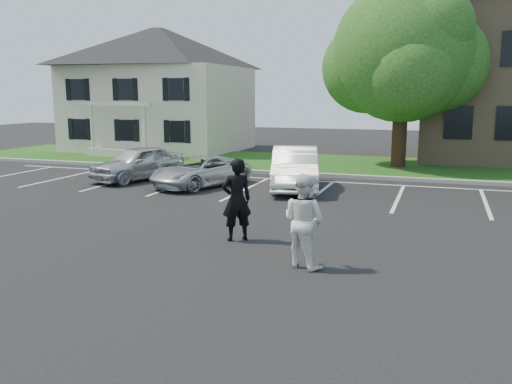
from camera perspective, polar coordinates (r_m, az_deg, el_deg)
ground_plane at (r=12.27m, az=-1.53°, el=-6.55°), size 90.00×90.00×0.00m
curb at (r=23.62m, az=8.74°, el=1.70°), size 40.00×0.30×0.15m
grass_strip at (r=27.53m, az=10.25°, el=2.79°), size 44.00×8.00×0.08m
stall_lines at (r=20.44m, az=11.05°, el=0.10°), size 34.00×5.36×0.01m
house at (r=35.39m, az=-10.09°, el=10.58°), size 10.30×9.22×7.60m
tree at (r=27.22m, az=15.43°, el=13.71°), size 7.80×7.20×8.80m
man_black_suit at (r=13.17m, az=-2.05°, el=-0.82°), size 0.89×0.83×2.03m
man_white_shirt at (r=11.20m, az=5.04°, el=-3.01°), size 1.17×1.06×1.97m
car_silver_west at (r=23.11m, az=-12.34°, el=3.00°), size 2.98×4.54×1.44m
car_silver_minivan at (r=21.13m, az=-5.87°, el=2.16°), size 3.35×4.64×1.17m
car_white_sedan at (r=20.49m, az=4.11°, el=2.50°), size 2.83×5.05×1.57m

